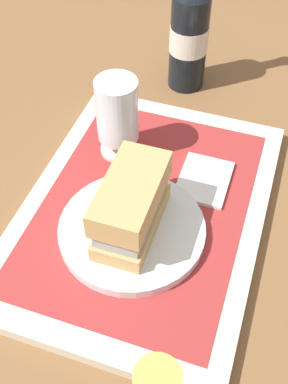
{
  "coord_description": "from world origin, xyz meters",
  "views": [
    {
      "loc": [
        -0.39,
        -0.13,
        0.53
      ],
      "look_at": [
        0.0,
        0.0,
        0.05
      ],
      "focal_mm": 44.92,
      "sensor_mm": 36.0,
      "label": 1
    }
  ],
  "objects": [
    {
      "name": "napkin_folded",
      "position": [
        0.07,
        -0.07,
        0.02
      ],
      "size": [
        0.09,
        0.07,
        0.01
      ],
      "primitive_type": "cube",
      "color": "white",
      "rests_on": "placemat"
    },
    {
      "name": "beer_glass",
      "position": [
        0.09,
        0.07,
        0.09
      ],
      "size": [
        0.06,
        0.06,
        0.12
      ],
      "color": "silver",
      "rests_on": "placemat"
    },
    {
      "name": "ground_plane",
      "position": [
        0.0,
        0.0,
        0.0
      ],
      "size": [
        3.0,
        3.0,
        0.0
      ],
      "primitive_type": "plane",
      "color": "brown"
    },
    {
      "name": "sandwich",
      "position": [
        -0.05,
        -0.0,
        0.08
      ],
      "size": [
        0.13,
        0.06,
        0.08
      ],
      "rotation": [
        0.0,
        0.0,
        0.01
      ],
      "color": "tan",
      "rests_on": "plate"
    },
    {
      "name": "placemat",
      "position": [
        0.0,
        0.0,
        0.02
      ],
      "size": [
        0.38,
        0.27,
        0.0
      ],
      "primitive_type": "cube",
      "color": "#9E2D2D",
      "rests_on": "tray"
    },
    {
      "name": "plate",
      "position": [
        -0.05,
        -0.0,
        0.03
      ],
      "size": [
        0.19,
        0.19,
        0.01
      ],
      "primitive_type": "cylinder",
      "color": "white",
      "rests_on": "placemat"
    },
    {
      "name": "tray",
      "position": [
        0.0,
        0.0,
        0.01
      ],
      "size": [
        0.44,
        0.32,
        0.02
      ],
      "primitive_type": "cube",
      "color": "beige",
      "rests_on": "ground_plane"
    },
    {
      "name": "beer_bottle",
      "position": [
        0.31,
        0.03,
        0.1
      ],
      "size": [
        0.07,
        0.07,
        0.27
      ],
      "color": "black",
      "rests_on": "ground_plane"
    }
  ]
}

